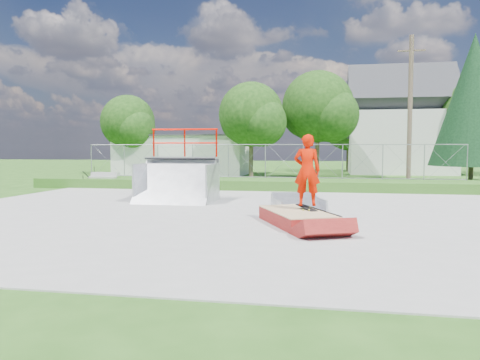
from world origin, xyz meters
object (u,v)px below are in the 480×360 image
Objects in this scene: flat_bank_ramp at (298,203)px; skater at (307,173)px; grind_box at (296,218)px; quarter_pipe at (176,165)px.

skater is at bearing -101.01° from flat_bank_ramp.
grind_box is 1.07× the size of quarter_pipe.
flat_bank_ramp is (4.80, -1.28, -1.20)m from quarter_pipe.
quarter_pipe is 6.78m from skater.
quarter_pipe is 5.11m from flat_bank_ramp.
grind_box is 1.28m from skater.
quarter_pipe is at bearing 112.63° from grind_box.
skater is (0.26, 0.23, 1.23)m from grind_box.
flat_bank_ramp is at bearing -82.43° from skater.
flat_bank_ramp is 3.31m from skater.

